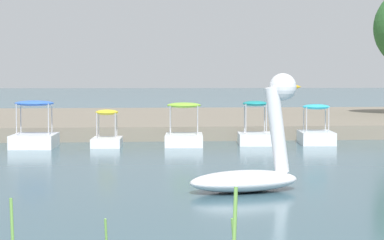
{
  "coord_description": "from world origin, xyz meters",
  "views": [
    {
      "loc": [
        0.58,
        -5.69,
        2.35
      ],
      "look_at": [
        2.85,
        13.95,
        1.38
      ],
      "focal_mm": 74.56,
      "sensor_mm": 36.0,
      "label": 1
    }
  ],
  "objects": [
    {
      "name": "pedal_boat_blue",
      "position": [
        -1.74,
        22.89,
        0.45
      ],
      "size": [
        1.65,
        2.44,
        1.67
      ],
      "color": "white",
      "rests_on": "ground_plane"
    },
    {
      "name": "pedal_boat_yellow",
      "position": [
        0.81,
        22.99,
        0.39
      ],
      "size": [
        1.19,
        2.01,
        1.33
      ],
      "color": "white",
      "rests_on": "ground_plane"
    },
    {
      "name": "pedal_boat_cyan",
      "position": [
        8.6,
        23.3,
        0.4
      ],
      "size": [
        1.51,
        2.41,
        1.49
      ],
      "color": "white",
      "rests_on": "ground_plane"
    },
    {
      "name": "pedal_boat_lime",
      "position": [
        3.6,
        23.05,
        0.43
      ],
      "size": [
        1.58,
        2.38,
        1.57
      ],
      "color": "white",
      "rests_on": "ground_plane"
    },
    {
      "name": "swan_boat",
      "position": [
        3.83,
        10.99,
        0.61
      ],
      "size": [
        2.75,
        1.92,
        2.52
      ],
      "color": "white",
      "rests_on": "ground_plane"
    },
    {
      "name": "shore_bank_far",
      "position": [
        0.0,
        36.21,
        0.28
      ],
      "size": [
        148.12,
        22.28,
        0.57
      ],
      "primitive_type": "cube",
      "color": "slate",
      "rests_on": "ground_plane"
    },
    {
      "name": "pedal_boat_teal",
      "position": [
        6.3,
        23.34,
        0.43
      ],
      "size": [
        1.49,
        2.19,
        1.62
      ],
      "color": "white",
      "rests_on": "ground_plane"
    }
  ]
}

